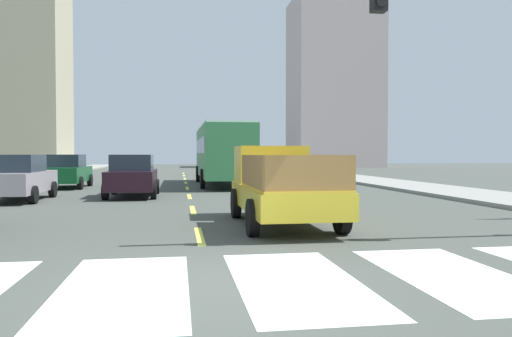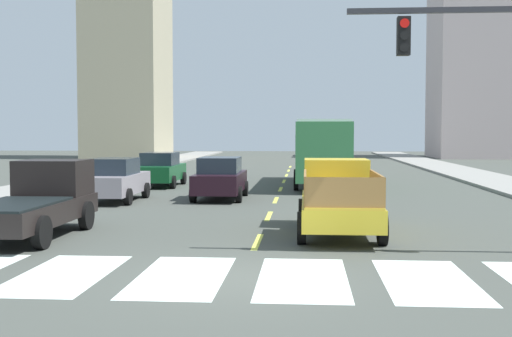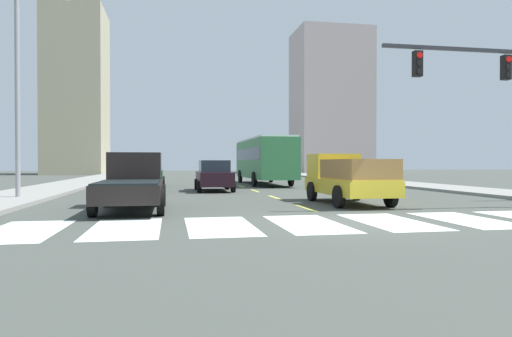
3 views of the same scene
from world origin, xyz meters
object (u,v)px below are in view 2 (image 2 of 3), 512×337
at_px(pickup_dark, 37,201).
at_px(sedan_near_right, 161,169).
at_px(pickup_stakebed, 338,198).
at_px(sedan_mid, 115,180).
at_px(sedan_near_left, 220,178).
at_px(city_bus, 321,147).

bearing_deg(pickup_dark, sedan_near_right, 90.89).
distance_m(pickup_stakebed, sedan_mid, 11.17).
height_order(pickup_stakebed, sedan_near_right, pickup_stakebed).
relative_size(pickup_stakebed, sedan_near_left, 1.18).
bearing_deg(sedan_near_right, sedan_mid, -92.48).
height_order(city_bus, sedan_near_left, city_bus).
bearing_deg(pickup_dark, pickup_stakebed, 8.26).
bearing_deg(sedan_near_left, sedan_near_right, 121.29).
distance_m(city_bus, sedan_mid, 11.84).
distance_m(pickup_stakebed, city_bus, 15.66).
relative_size(city_bus, sedan_near_right, 2.45).
distance_m(sedan_near_right, sedan_near_left, 7.06).
xyz_separation_m(pickup_stakebed, sedan_near_right, (-8.20, 14.44, -0.08)).
bearing_deg(city_bus, pickup_dark, -117.68).
distance_m(sedan_mid, sedan_near_left, 4.23).
distance_m(sedan_near_right, sedan_mid, 7.13).
relative_size(pickup_dark, sedan_near_left, 1.18).
distance_m(pickup_dark, sedan_near_right, 15.56).
xyz_separation_m(city_bus, sedan_near_left, (-4.30, -7.13, -1.09)).
bearing_deg(pickup_stakebed, sedan_near_right, 120.52).
relative_size(pickup_dark, city_bus, 0.48).
height_order(pickup_stakebed, sedan_near_left, pickup_stakebed).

